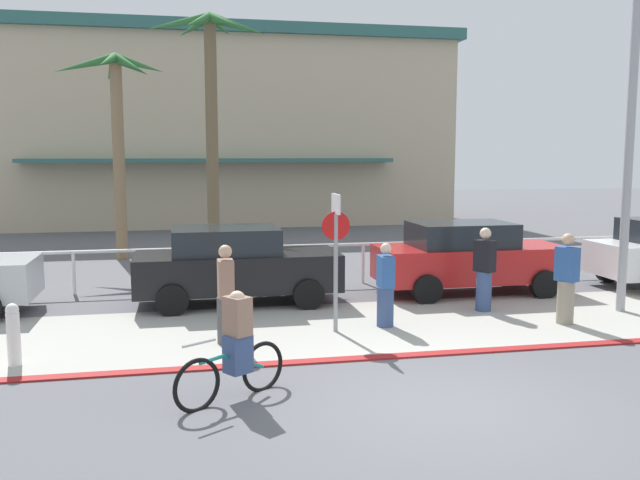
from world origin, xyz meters
The scene contains 17 objects.
ground_plane centered at (0.00, 10.00, 0.00)m, with size 80.00×80.00×0.00m, color #5B5B60.
sidewalk_strip centered at (0.00, 4.20, 0.01)m, with size 44.00×4.00×0.02m, color #ADAAA0.
curb_paint centered at (0.00, 2.20, 0.01)m, with size 44.00×0.24×0.03m, color maroon.
building_backdrop centered at (-1.94, 26.13, 4.49)m, with size 23.03×9.68×8.93m.
rail_fence centered at (0.00, 8.50, 0.84)m, with size 21.10×0.08×1.04m.
stop_sign_bike_lane centered at (-0.61, 3.90, 1.68)m, with size 0.52×0.56×2.56m.
bollard_2 centered at (-5.94, 2.91, 0.52)m, with size 0.20×0.20×1.00m.
streetlight_curb centered at (5.60, 4.10, 4.28)m, with size 0.24×2.54×7.50m.
palm_tree_1 centered at (-5.22, 13.90, 4.77)m, with size 3.20×3.21×6.32m.
palm_tree_2 centered at (-2.41, 12.74, 5.37)m, with size 3.58×2.95×7.39m.
car_black_1 centered at (-2.22, 6.71, 0.87)m, with size 4.40×2.02×1.69m.
car_red_2 centered at (3.24, 6.73, 0.87)m, with size 4.40×2.02×1.69m.
cyclist_teal_0 centered at (-2.70, 0.84, 0.69)m, with size 1.55×1.05×1.50m.
pedestrian_0 centered at (3.86, 3.58, 0.83)m, with size 0.43×0.47×1.78m.
pedestrian_1 centered at (0.40, 4.08, 0.74)m, with size 0.33×0.41×1.62m.
pedestrian_2 centered at (-2.64, 3.51, 0.81)m, with size 0.33×0.41×1.74m.
pedestrian_3 centered at (2.79, 4.91, 0.82)m, with size 0.44×0.48×1.76m.
Camera 1 is at (-3.38, -8.08, 3.28)m, focal length 38.34 mm.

